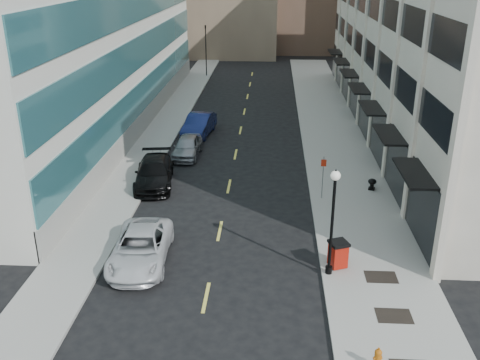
# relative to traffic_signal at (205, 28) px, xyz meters

# --- Properties ---
(ground) EXTENTS (160.00, 160.00, 0.00)m
(ground) POSITION_rel_traffic_signal_xyz_m (5.50, -48.00, -5.72)
(ground) COLOR black
(ground) RESTS_ON ground
(sidewalk_right) EXTENTS (5.00, 80.00, 0.15)m
(sidewalk_right) POSITION_rel_traffic_signal_xyz_m (13.00, -28.00, -5.64)
(sidewalk_right) COLOR #99978B
(sidewalk_right) RESTS_ON ground
(sidewalk_left) EXTENTS (3.00, 80.00, 0.15)m
(sidewalk_left) POSITION_rel_traffic_signal_xyz_m (-1.00, -28.00, -5.64)
(sidewalk_left) COLOR #99978B
(sidewalk_left) RESTS_ON ground
(building_right) EXTENTS (15.30, 46.50, 18.25)m
(building_right) POSITION_rel_traffic_signal_xyz_m (22.44, -21.01, 3.28)
(building_right) COLOR beige
(building_right) RESTS_ON ground
(building_left) EXTENTS (16.14, 46.00, 20.00)m
(building_left) POSITION_rel_traffic_signal_xyz_m (-10.45, -21.00, 4.27)
(building_left) COLOR silver
(building_left) RESTS_ON ground
(grate_mid) EXTENTS (1.40, 1.00, 0.01)m
(grate_mid) POSITION_rel_traffic_signal_xyz_m (13.10, -47.00, -5.56)
(grate_mid) COLOR black
(grate_mid) RESTS_ON sidewalk_right
(grate_far) EXTENTS (1.40, 1.00, 0.01)m
(grate_far) POSITION_rel_traffic_signal_xyz_m (13.10, -44.20, -5.56)
(grate_far) COLOR black
(grate_far) RESTS_ON sidewalk_right
(road_centerline) EXTENTS (0.15, 68.20, 0.01)m
(road_centerline) POSITION_rel_traffic_signal_xyz_m (5.50, -31.00, -5.71)
(road_centerline) COLOR #D8CC4C
(road_centerline) RESTS_ON ground
(traffic_signal) EXTENTS (0.66, 0.66, 6.98)m
(traffic_signal) POSITION_rel_traffic_signal_xyz_m (0.00, 0.00, 0.00)
(traffic_signal) COLOR black
(traffic_signal) RESTS_ON ground
(car_white_van) EXTENTS (2.82, 5.60, 1.52)m
(car_white_van) POSITION_rel_traffic_signal_xyz_m (2.12, -43.34, -4.96)
(car_white_van) COLOR silver
(car_white_van) RESTS_ON ground
(car_black_pickup) EXTENTS (2.97, 5.80, 1.61)m
(car_black_pickup) POSITION_rel_traffic_signal_xyz_m (0.79, -34.00, -4.91)
(car_black_pickup) COLOR black
(car_black_pickup) RESTS_ON ground
(car_silver_sedan) EXTENTS (1.89, 4.47, 1.51)m
(car_silver_sedan) POSITION_rel_traffic_signal_xyz_m (2.06, -28.66, -4.96)
(car_silver_sedan) COLOR gray
(car_silver_sedan) RESTS_ON ground
(car_blue_sedan) EXTENTS (2.43, 5.37, 1.71)m
(car_blue_sedan) POSITION_rel_traffic_signal_xyz_m (2.23, -23.50, -4.86)
(car_blue_sedan) COLOR navy
(car_blue_sedan) RESTS_ON ground
(fire_hydrant) EXTENTS (0.34, 0.34, 0.85)m
(fire_hydrant) POSITION_rel_traffic_signal_xyz_m (11.90, -50.00, -5.16)
(fire_hydrant) COLOR #BE5C0D
(fire_hydrant) RESTS_ON sidewalk_right
(trash_bin) EXTENTS (1.03, 1.03, 1.29)m
(trash_bin) POSITION_rel_traffic_signal_xyz_m (11.24, -43.43, -4.87)
(trash_bin) COLOR #A4170A
(trash_bin) RESTS_ON sidewalk_right
(lamppost) EXTENTS (0.42, 0.42, 5.04)m
(lamppost) POSITION_rel_traffic_signal_xyz_m (10.80, -44.00, -2.61)
(lamppost) COLOR black
(lamppost) RESTS_ON sidewalk_right
(sign_post) EXTENTS (0.30, 0.07, 2.60)m
(sign_post) POSITION_rel_traffic_signal_xyz_m (11.14, -35.78, -3.91)
(sign_post) COLOR slate
(sign_post) RESTS_ON sidewalk_right
(urn_planter) EXTENTS (0.50, 0.50, 0.70)m
(urn_planter) POSITION_rel_traffic_signal_xyz_m (14.31, -34.29, -5.14)
(urn_planter) COLOR black
(urn_planter) RESTS_ON sidewalk_right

